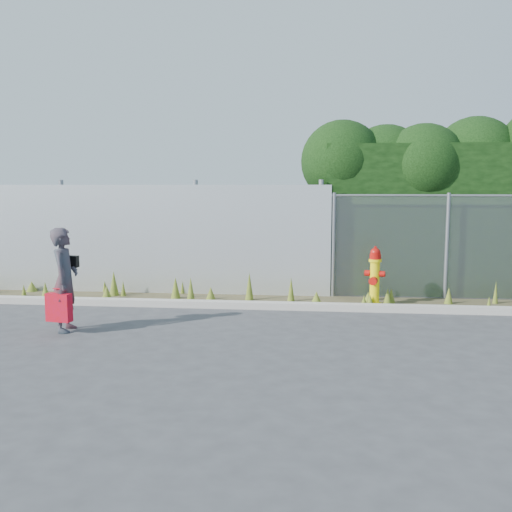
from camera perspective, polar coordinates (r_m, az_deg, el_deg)
The scene contains 10 objects.
ground at distance 8.47m, azimuth 1.03°, elevation -7.95°, with size 80.00×80.00×0.00m, color #3B3B3E.
curb at distance 10.20m, azimuth 1.92°, elevation -4.99°, with size 16.00×0.22×0.12m, color #ADA79C.
weed_strip at distance 10.82m, azimuth 1.81°, elevation -3.94°, with size 16.00×1.32×0.55m.
corrugated_fence at distance 11.88m, azimuth -13.44°, elevation 1.65°, with size 8.50×0.21×2.30m.
chainlink_fence at distance 11.75m, azimuth 23.53°, elevation 0.83°, with size 6.50×0.07×2.05m.
hedge at distance 12.62m, azimuth 22.13°, elevation 6.08°, with size 7.82×2.18×3.80m.
fire_hydrant at distance 10.58m, azimuth 11.80°, elevation -2.09°, with size 0.37×0.33×1.10m.
woman at distance 9.04m, azimuth -18.57°, elevation -2.26°, with size 0.57×0.38×1.57m, color #0E505B.
red_tote_bag at distance 8.95m, azimuth -19.11°, elevation -4.88°, with size 0.38×0.14×0.50m.
black_shoulder_bag at distance 9.18m, azimuth -18.04°, elevation -0.52°, with size 0.24×0.10×0.18m.
Camera 1 is at (0.71, -8.14, 2.22)m, focal length 40.00 mm.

